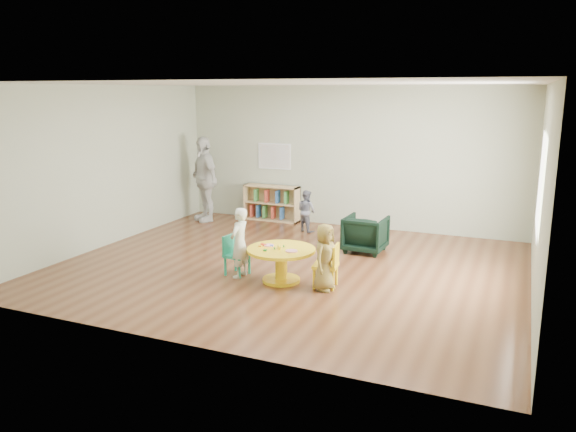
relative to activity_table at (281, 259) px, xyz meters
The scene contains 11 objects.
room 1.70m from the activity_table, 102.04° to the left, with size 7.10×7.00×2.80m.
activity_table is the anchor object (origin of this frame).
kid_chair_left 0.77m from the activity_table, behind, with size 0.36×0.36×0.60m.
kid_chair_right 0.71m from the activity_table, ahead, with size 0.37×0.37×0.62m.
bookshelf 3.96m from the activity_table, 116.57° to the left, with size 1.20×0.30×0.75m.
alphabet_poster 4.19m from the activity_table, 115.61° to the left, with size 0.74×0.01×0.54m.
armchair 2.09m from the activity_table, 70.19° to the left, with size 0.67×0.69×0.63m, color black.
child_left 0.67m from the activity_table, behind, with size 0.38×0.25×1.04m, color silver.
child_right 0.71m from the activity_table, ahead, with size 0.46×0.30×0.94m, color yellow.
toddler 3.00m from the activity_table, 104.21° to the left, with size 0.40×0.31×0.82m, color #161A38.
adult_caretaker 4.28m from the activity_table, 135.96° to the left, with size 1.04×0.43×1.78m, color silver.
Camera 1 is at (3.27, -7.76, 2.69)m, focal length 35.00 mm.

